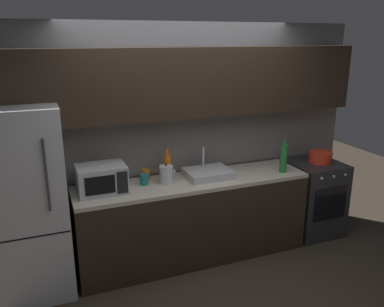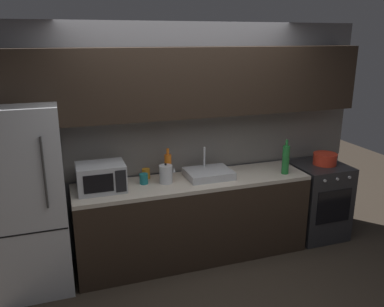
{
  "view_description": "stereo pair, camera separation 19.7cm",
  "coord_description": "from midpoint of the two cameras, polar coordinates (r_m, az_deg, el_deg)",
  "views": [
    {
      "loc": [
        -1.46,
        -2.71,
        2.35
      ],
      "look_at": [
        -0.02,
        0.9,
        1.19
      ],
      "focal_mm": 36.91,
      "sensor_mm": 36.0,
      "label": 1
    },
    {
      "loc": [
        -1.27,
        -2.78,
        2.35
      ],
      "look_at": [
        -0.02,
        0.9,
        1.19
      ],
      "focal_mm": 36.91,
      "sensor_mm": 36.0,
      "label": 2
    }
  ],
  "objects": [
    {
      "name": "ground_plane",
      "position": [
        3.86,
        6.44,
        -21.0
      ],
      "size": [
        10.0,
        10.0,
        0.0
      ],
      "primitive_type": "plane",
      "color": "#2D261E"
    },
    {
      "name": "back_wall",
      "position": [
        4.25,
        0.23,
        5.71
      ],
      "size": [
        4.23,
        0.44,
        2.5
      ],
      "color": "slate",
      "rests_on": "ground"
    },
    {
      "name": "counter_run",
      "position": [
        4.33,
        1.52,
        -9.44
      ],
      "size": [
        2.49,
        0.6,
        0.9
      ],
      "color": "black",
      "rests_on": "ground"
    },
    {
      "name": "refrigerator",
      "position": [
        3.93,
        -21.36,
        -6.3
      ],
      "size": [
        0.68,
        0.69,
        1.79
      ],
      "color": "#ADAFB5",
      "rests_on": "ground"
    },
    {
      "name": "oven_range",
      "position": [
        5.06,
        18.72,
        -6.41
      ],
      "size": [
        0.6,
        0.62,
        0.9
      ],
      "color": "#232326",
      "rests_on": "ground"
    },
    {
      "name": "microwave",
      "position": [
        3.92,
        -11.61,
        -3.4
      ],
      "size": [
        0.46,
        0.35,
        0.27
      ],
      "color": "#A8AAAF",
      "rests_on": "counter_run"
    },
    {
      "name": "sink_basin",
      "position": [
        4.23,
        3.74,
        -2.91
      ],
      "size": [
        0.48,
        0.38,
        0.3
      ],
      "color": "#ADAFB5",
      "rests_on": "counter_run"
    },
    {
      "name": "kettle",
      "position": [
        4.05,
        -2.4,
        -2.99
      ],
      "size": [
        0.17,
        0.14,
        0.21
      ],
      "color": "#B7BABF",
      "rests_on": "counter_run"
    },
    {
      "name": "wine_bottle_orange",
      "position": [
        4.21,
        -2.15,
        -1.73
      ],
      "size": [
        0.08,
        0.08,
        0.32
      ],
      "color": "orange",
      "rests_on": "counter_run"
    },
    {
      "name": "wine_bottle_green",
      "position": [
        4.44,
        14.63,
        -0.84
      ],
      "size": [
        0.08,
        0.08,
        0.38
      ],
      "color": "#1E6B2D",
      "rests_on": "counter_run"
    },
    {
      "name": "mug_teal",
      "position": [
        4.05,
        -5.6,
        -3.66
      ],
      "size": [
        0.09,
        0.09,
        0.11
      ],
      "primitive_type": "cylinder",
      "color": "#19666B",
      "rests_on": "counter_run"
    },
    {
      "name": "mug_amber",
      "position": [
        4.21,
        -5.34,
        -2.9
      ],
      "size": [
        0.09,
        0.09,
        0.1
      ],
      "primitive_type": "cylinder",
      "color": "#B27019",
      "rests_on": "counter_run"
    },
    {
      "name": "cooking_pot",
      "position": [
        4.92,
        19.75,
        -0.74
      ],
      "size": [
        0.27,
        0.27,
        0.14
      ],
      "color": "red",
      "rests_on": "oven_range"
    }
  ]
}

